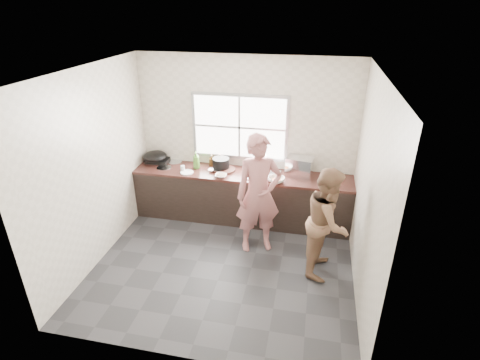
% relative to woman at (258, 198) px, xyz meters
% --- Properties ---
extents(floor, '(3.60, 3.20, 0.01)m').
position_rel_woman_xyz_m(floor, '(-0.40, -0.53, -0.85)').
color(floor, '#28282B').
rests_on(floor, ground).
extents(ceiling, '(3.60, 3.20, 0.01)m').
position_rel_woman_xyz_m(ceiling, '(-0.40, -0.53, 1.86)').
color(ceiling, silver).
rests_on(ceiling, wall_back).
extents(wall_back, '(3.60, 0.01, 2.70)m').
position_rel_woman_xyz_m(wall_back, '(-0.40, 1.08, 0.50)').
color(wall_back, beige).
rests_on(wall_back, ground).
extents(wall_left, '(0.01, 3.20, 2.70)m').
position_rel_woman_xyz_m(wall_left, '(-2.20, -0.53, 0.50)').
color(wall_left, beige).
rests_on(wall_left, ground).
extents(wall_right, '(0.01, 3.20, 2.70)m').
position_rel_woman_xyz_m(wall_right, '(1.41, -0.53, 0.50)').
color(wall_right, silver).
rests_on(wall_right, ground).
extents(wall_front, '(3.60, 0.01, 2.70)m').
position_rel_woman_xyz_m(wall_front, '(-0.40, -2.13, 0.50)').
color(wall_front, silver).
rests_on(wall_front, ground).
extents(cabinet, '(3.60, 0.62, 0.82)m').
position_rel_woman_xyz_m(cabinet, '(-0.40, 0.76, -0.44)').
color(cabinet, black).
rests_on(cabinet, floor).
extents(countertop, '(3.60, 0.64, 0.04)m').
position_rel_woman_xyz_m(countertop, '(-0.40, 0.76, -0.01)').
color(countertop, '#331915').
rests_on(countertop, cabinet).
extents(sink, '(0.55, 0.45, 0.02)m').
position_rel_woman_xyz_m(sink, '(-0.05, 0.76, 0.02)').
color(sink, silver).
rests_on(sink, countertop).
extents(faucet, '(0.02, 0.02, 0.30)m').
position_rel_woman_xyz_m(faucet, '(-0.05, 0.96, 0.16)').
color(faucet, silver).
rests_on(faucet, countertop).
extents(window_frame, '(1.60, 0.05, 1.10)m').
position_rel_woman_xyz_m(window_frame, '(-0.50, 1.06, 0.70)').
color(window_frame, '#9EA0A5').
rests_on(window_frame, wall_back).
extents(window_glazing, '(1.50, 0.01, 1.00)m').
position_rel_woman_xyz_m(window_glazing, '(-0.50, 1.04, 0.70)').
color(window_glazing, white).
rests_on(window_glazing, window_frame).
extents(woman, '(0.72, 0.60, 1.69)m').
position_rel_woman_xyz_m(woman, '(0.00, 0.00, 0.00)').
color(woman, '#AF6A69').
rests_on(woman, floor).
extents(person_side, '(0.69, 0.83, 1.54)m').
position_rel_woman_xyz_m(person_side, '(0.99, -0.32, -0.08)').
color(person_side, brown).
rests_on(person_side, floor).
extents(cutting_board, '(0.45, 0.45, 0.04)m').
position_rel_woman_xyz_m(cutting_board, '(-0.71, 0.81, 0.03)').
color(cutting_board, '#321813').
rests_on(cutting_board, countertop).
extents(cleaver, '(0.21, 0.12, 0.01)m').
position_rel_woman_xyz_m(cleaver, '(-0.85, 0.72, 0.06)').
color(cleaver, '#A9ACB0').
rests_on(cleaver, cutting_board).
extents(bowl_mince, '(0.19, 0.19, 0.05)m').
position_rel_woman_xyz_m(bowl_mince, '(-0.70, 0.55, 0.04)').
color(bowl_mince, white).
rests_on(bowl_mince, countertop).
extents(bowl_crabs, '(0.26, 0.26, 0.07)m').
position_rel_woman_xyz_m(bowl_crabs, '(0.19, 0.55, 0.05)').
color(bowl_crabs, silver).
rests_on(bowl_crabs, countertop).
extents(bowl_held, '(0.25, 0.25, 0.06)m').
position_rel_woman_xyz_m(bowl_held, '(0.11, 0.58, 0.05)').
color(bowl_held, silver).
rests_on(bowl_held, countertop).
extents(black_pot, '(0.34, 0.34, 0.20)m').
position_rel_woman_xyz_m(black_pot, '(-0.77, 0.85, 0.11)').
color(black_pot, black).
rests_on(black_pot, countertop).
extents(plate_food, '(0.24, 0.24, 0.02)m').
position_rel_woman_xyz_m(plate_food, '(-1.29, 0.60, 0.02)').
color(plate_food, white).
rests_on(plate_food, countertop).
extents(bottle_green, '(0.13, 0.13, 0.30)m').
position_rel_woman_xyz_m(bottle_green, '(-1.19, 0.81, 0.16)').
color(bottle_green, '#437D29').
rests_on(bottle_green, countertop).
extents(bottle_brown_tall, '(0.10, 0.10, 0.18)m').
position_rel_woman_xyz_m(bottle_brown_tall, '(-0.97, 0.98, 0.10)').
color(bottle_brown_tall, '#402B10').
rests_on(bottle_brown_tall, countertop).
extents(bottle_brown_short, '(0.20, 0.20, 0.19)m').
position_rel_woman_xyz_m(bottle_brown_short, '(-0.83, 0.99, 0.11)').
color(bottle_brown_short, '#3F1C0F').
rests_on(bottle_brown_short, countertop).
extents(glass_jar, '(0.08, 0.08, 0.10)m').
position_rel_woman_xyz_m(glass_jar, '(-1.38, 0.64, 0.07)').
color(glass_jar, silver).
rests_on(glass_jar, countertop).
extents(burner, '(0.40, 0.40, 0.06)m').
position_rel_woman_xyz_m(burner, '(-1.95, 0.98, 0.04)').
color(burner, black).
rests_on(burner, countertop).
extents(wok, '(0.54, 0.54, 0.15)m').
position_rel_woman_xyz_m(wok, '(-1.96, 0.86, 0.15)').
color(wok, black).
rests_on(wok, burner).
extents(dish_rack, '(0.45, 0.35, 0.31)m').
position_rel_woman_xyz_m(dish_rack, '(0.52, 0.89, 0.17)').
color(dish_rack, silver).
rests_on(dish_rack, countertop).
extents(pot_lid_left, '(0.30, 0.30, 0.01)m').
position_rel_woman_xyz_m(pot_lid_left, '(-1.74, 0.71, 0.02)').
color(pot_lid_left, '#A3A4A9').
rests_on(pot_lid_left, countertop).
extents(pot_lid_right, '(0.33, 0.33, 0.01)m').
position_rel_woman_xyz_m(pot_lid_right, '(-1.66, 0.99, 0.02)').
color(pot_lid_right, silver).
rests_on(pot_lid_right, countertop).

